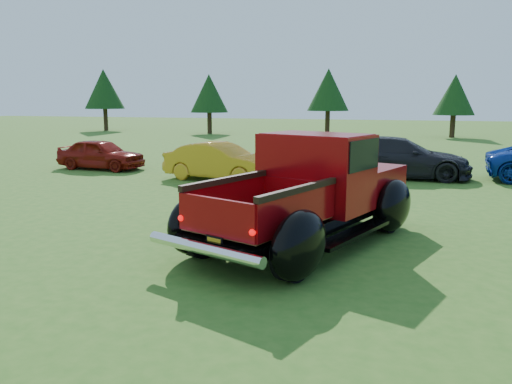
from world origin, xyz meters
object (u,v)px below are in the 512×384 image
object	(u,v)px
tree_mid_left	(328,90)
show_car_yellow	(220,162)
show_car_red	(101,154)
tree_mid_right	(455,95)
tree_west	(209,94)
tree_far_west	(104,89)
show_car_grey	(398,157)
pickup_truck	(315,190)

from	to	relation	value
tree_mid_left	show_car_yellow	bearing A→B (deg)	-90.29
tree_mid_left	show_car_red	size ratio (longest dim) A/B	1.45
tree_mid_right	tree_west	bearing A→B (deg)	-176.82
tree_far_west	tree_mid_right	distance (m)	28.01
tree_mid_right	show_car_yellow	size ratio (longest dim) A/B	1.15
show_car_red	show_car_yellow	xyz separation A→B (m)	(5.38, -1.22, 0.04)
show_car_yellow	show_car_grey	world-z (taller)	show_car_grey
pickup_truck	show_car_grey	bearing A→B (deg)	101.33
show_car_red	show_car_yellow	bearing A→B (deg)	-98.60
tree_mid_left	show_car_grey	bearing A→B (deg)	-75.22
tree_west	tree_mid_left	bearing A→B (deg)	12.53
show_car_yellow	tree_west	bearing A→B (deg)	33.09
show_car_red	show_car_yellow	distance (m)	5.52
tree_west	show_car_yellow	size ratio (longest dim) A/B	1.21
show_car_yellow	show_car_grey	distance (m)	6.14
tree_far_west	pickup_truck	bearing A→B (deg)	-51.00
tree_mid_left	show_car_yellow	size ratio (longest dim) A/B	1.31
show_car_yellow	show_car_grey	bearing A→B (deg)	-57.40
tree_mid_left	show_car_yellow	distance (m)	23.57
tree_far_west	show_car_red	bearing A→B (deg)	-57.50
tree_west	tree_mid_right	world-z (taller)	tree_west
tree_far_west	show_car_grey	xyz separation A→B (m)	(24.57, -20.11, -2.82)
tree_mid_left	show_car_yellow	xyz separation A→B (m)	(-0.12, -23.41, -2.75)
show_car_grey	tree_mid_right	bearing A→B (deg)	-10.90
tree_west	show_car_grey	distance (m)	24.15
tree_far_west	pickup_truck	size ratio (longest dim) A/B	0.89
tree_mid_left	tree_west	bearing A→B (deg)	-167.47
show_car_red	pickup_truck	bearing A→B (deg)	-123.26
tree_far_west	tree_west	size ratio (longest dim) A/B	1.13
show_car_red	tree_west	bearing A→B (deg)	14.03
tree_west	show_car_grey	world-z (taller)	tree_west
tree_far_west	pickup_truck	distance (m)	36.86
show_car_grey	tree_west	bearing A→B (deg)	36.10
tree_far_west	tree_mid_left	bearing A→B (deg)	3.01
tree_far_west	tree_mid_right	size ratio (longest dim) A/B	1.18
tree_mid_right	show_car_red	size ratio (longest dim) A/B	1.28
tree_far_west	show_car_red	size ratio (longest dim) A/B	1.51
tree_west	tree_mid_left	world-z (taller)	tree_mid_left
tree_west	tree_mid_right	distance (m)	18.03
tree_west	show_car_red	world-z (taller)	tree_west
pickup_truck	tree_mid_left	bearing A→B (deg)	118.87
tree_west	tree_mid_right	xyz separation A→B (m)	(18.00, 1.00, -0.14)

